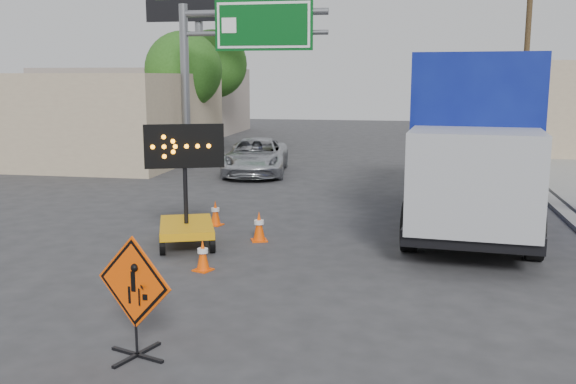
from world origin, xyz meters
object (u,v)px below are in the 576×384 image
(construction_sign, at_px, (135,294))
(box_truck, at_px, (473,149))
(pickup_truck, at_px, (256,157))
(arrow_board, at_px, (186,219))

(construction_sign, distance_m, box_truck, 10.84)
(pickup_truck, bearing_deg, box_truck, -52.54)
(pickup_truck, height_order, box_truck, box_truck)
(arrow_board, xyz_separation_m, pickup_truck, (-1.01, 11.10, 0.08))
(arrow_board, distance_m, box_truck, 7.67)
(arrow_board, distance_m, pickup_truck, 11.15)
(arrow_board, relative_size, pickup_truck, 0.55)
(arrow_board, relative_size, box_truck, 0.30)
(construction_sign, height_order, box_truck, box_truck)
(construction_sign, distance_m, arrow_board, 5.99)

